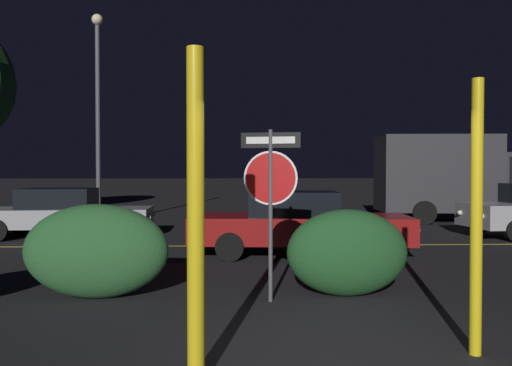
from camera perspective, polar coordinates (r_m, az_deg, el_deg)
name	(u,v)px	position (r m, az deg, el deg)	size (l,w,h in m)	color
ground_plane	(340,359)	(5.34, 9.60, -19.22)	(260.00, 260.00, 0.00)	black
road_center_stripe	(278,245)	(12.71, 2.58, -7.13)	(33.96, 0.12, 0.01)	gold
stop_sign	(271,181)	(7.13, 1.67, 0.27)	(0.84, 0.20, 2.47)	#4C4C51
yellow_pole_left	(196,216)	(4.41, -6.92, -3.82)	(0.15, 0.15, 2.96)	yellow
yellow_pole_right	(476,217)	(5.55, 23.89, -3.60)	(0.12, 0.12, 2.82)	yellow
hedge_bush_1	(96,251)	(7.79, -17.78, -7.42)	(2.12, 0.90, 1.39)	#285B2D
hedge_bush_2	(347,253)	(7.68, 10.37, -7.83)	(1.82, 0.81, 1.31)	#1E4C23
passing_car_1	(62,213)	(15.27, -21.25, -3.20)	(5.02, 2.00, 1.39)	#9E9EA3
passing_car_2	(298,223)	(11.22, 4.86, -4.62)	(5.03, 2.09, 1.43)	maroon
delivery_truck	(471,176)	(20.17, 23.38, 0.72)	(6.88, 2.70, 3.19)	#2D2D33
street_lamp	(98,99)	(18.51, -17.63, 9.11)	(0.39, 0.39, 7.36)	#4C4C51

